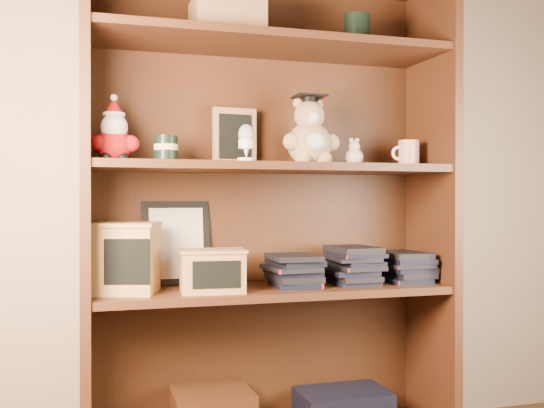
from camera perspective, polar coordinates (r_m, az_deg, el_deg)
The scene contains 16 objects.
bookcase at distance 2.12m, azimuth -0.46°, elevation -1.11°, with size 1.20×0.35×1.60m.
shelf_lower at distance 2.09m, azimuth -0.00°, elevation -7.77°, with size 1.14×0.33×0.02m.
shelf_upper at distance 2.07m, azimuth -0.00°, elevation 3.25°, with size 1.14×0.33×0.02m.
santa_plush at distance 1.99m, azimuth -13.97°, elevation 5.93°, with size 0.15×0.11×0.21m.
teachers_tin at distance 2.00m, azimuth -9.48°, elevation 4.91°, with size 0.07×0.07×0.08m.
chalkboard_plaque at distance 2.17m, azimuth -3.38°, elevation 5.94°, with size 0.15×0.08×0.19m.
egg_cup at distance 1.98m, azimuth -2.33°, elevation 5.59°, with size 0.06×0.06×0.12m.
grad_teddy_bear at distance 2.11m, azimuth 3.43°, elevation 5.98°, with size 0.19×0.17×0.24m.
pink_figurine at distance 2.17m, azimuth 7.37°, elevation 4.40°, with size 0.06×0.06×0.10m.
teacher_mug at distance 2.27m, azimuth 12.11°, elevation 4.45°, with size 0.10×0.07×0.09m.
certificate_frame at distance 2.15m, azimuth -8.58°, elevation -3.47°, with size 0.22×0.06×0.28m.
treats_box at distance 1.99m, azimuth -13.04°, elevation -4.66°, with size 0.24×0.24×0.21m.
pencils_box at distance 1.97m, azimuth -5.38°, elevation -5.94°, with size 0.21×0.16×0.13m.
book_stack_left at distance 2.10m, azimuth 1.89°, elevation -6.05°, with size 0.14×0.20×0.10m.
book_stack_mid at distance 2.18m, azimuth 7.29°, elevation -5.41°, with size 0.14×0.20×0.13m.
book_stack_right at distance 2.27m, azimuth 11.75°, elevation -5.60°, with size 0.14×0.20×0.10m.
Camera 1 is at (-0.80, -0.68, 0.83)m, focal length 42.00 mm.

